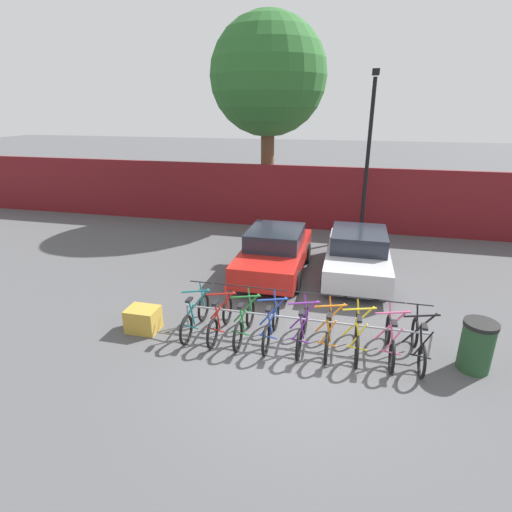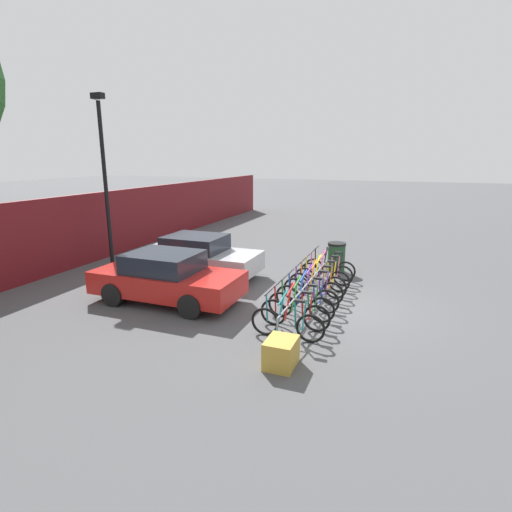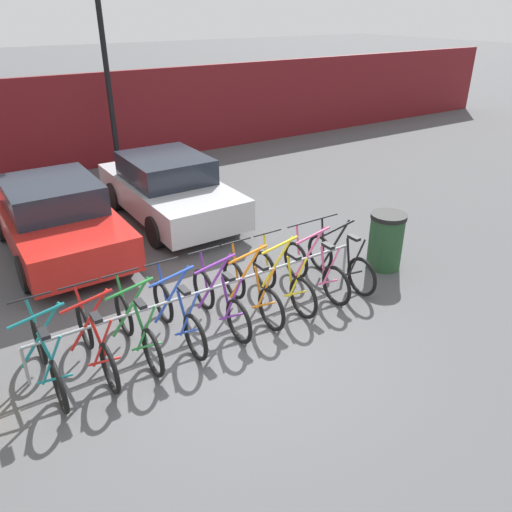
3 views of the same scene
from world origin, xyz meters
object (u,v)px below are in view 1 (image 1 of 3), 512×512
Objects in this scene: bicycle_purple at (302,330)px; bicycle_pink at (390,340)px; bicycle_green at (244,322)px; bicycle_yellow at (357,336)px; bicycle_orange at (328,333)px; bicycle_black at (418,344)px; bicycle_teal at (195,316)px; lamp_post at (368,150)px; tree_behind_hoarding at (268,77)px; cargo_crate at (143,319)px; bicycle_blue at (271,326)px; car_red at (275,252)px; bike_rack at (301,321)px; trash_bin at (477,346)px; bicycle_red at (220,320)px; car_silver at (358,254)px.

bicycle_purple is 1.79m from bicycle_pink.
bicycle_yellow is (2.42, 0.00, 0.00)m from bicycle_green.
bicycle_green is at bearing -176.29° from bicycle_orange.
bicycle_orange is at bearing 179.81° from bicycle_black.
lamp_post reaches higher than bicycle_teal.
tree_behind_hoarding is at bearing 98.81° from bicycle_green.
tree_behind_hoarding is (0.53, 11.01, 5.78)m from cargo_crate.
bicycle_blue is 3.89m from car_red.
bicycle_pink is at bearing 0.13° from bicycle_yellow.
trash_bin reaches higher than bike_rack.
bicycle_red is 1.00× the size of bicycle_pink.
bicycle_red is 1.00× the size of bicycle_black.
lamp_post is at bearing 104.85° from trash_bin.
tree_behind_hoarding is at bearing 120.87° from trash_bin.
bicycle_pink is at bearing 2.43° from bicycle_teal.
bicycle_green is at bearing -107.58° from lamp_post.
bicycle_black is at bearing 2.27° from cargo_crate.
bike_rack is at bearing 111.90° from bicycle_purple.
cargo_crate is (-4.17, -0.24, -0.10)m from bicycle_orange.
tree_behind_hoarding is (-4.89, 10.77, 5.67)m from bicycle_pink.
bicycle_orange is 12.71m from tree_behind_hoarding.
cargo_crate is (-2.34, -0.24, -0.10)m from bicycle_green.
bicycle_red is 1.80m from cargo_crate.
bicycle_purple is 0.41× the size of car_red.
bicycle_yellow is at bearing 179.05° from trash_bin.
bicycle_green is 0.42× the size of car_silver.
bicycle_purple is 0.28× the size of lamp_post.
bicycle_pink is 0.41× the size of car_red.
bicycle_orange is 4.27m from car_silver.
bicycle_green and bicycle_blue have the same top height.
bicycle_yellow is at bearing 2.35° from bicycle_red.
bicycle_blue is 0.28× the size of lamp_post.
bicycle_blue is at bearing -176.29° from bicycle_orange.
car_red is 6.10m from trash_bin.
bicycle_red is 1.00× the size of bicycle_yellow.
bicycle_purple reaches higher than cargo_crate.
bicycle_purple is 1.00× the size of bicycle_yellow.
tree_behind_hoarding is at bearing 87.27° from cargo_crate.
bicycle_yellow reaches higher than bike_rack.
bicycle_yellow is 2.44× the size of cargo_crate.
car_silver is (2.39, 4.22, 0.31)m from bicycle_green.
car_red is at bearing 85.13° from bicycle_red.
car_red is (-1.91, 3.82, 0.31)m from bicycle_orange.
bicycle_black is at bearing -63.26° from tree_behind_hoarding.
bicycle_teal is at bearing 179.81° from bicycle_black.
trash_bin is at bearing 2.96° from bicycle_orange.
bicycle_blue is at bearing -79.94° from car_red.
tree_behind_hoarding is (-4.23, 10.77, 5.67)m from bicycle_yellow.
car_silver is (-1.23, 4.22, 0.31)m from bicycle_black.
tree_behind_hoarding reaches higher than bike_rack.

